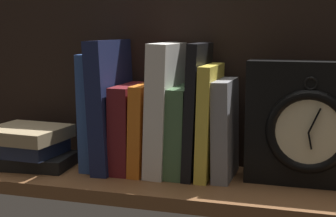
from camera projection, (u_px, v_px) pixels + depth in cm
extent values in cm
cube|color=brown|center=(161.00, 182.00, 98.59)|extent=(90.05, 24.51, 2.50)
cube|color=black|center=(178.00, 75.00, 106.52)|extent=(90.05, 1.20, 37.09)
cube|color=#2D4C8E|center=(96.00, 111.00, 103.60)|extent=(2.97, 12.55, 23.28)
cube|color=#192147|center=(111.00, 105.00, 102.42)|extent=(4.49, 16.34, 26.06)
cube|color=maroon|center=(130.00, 127.00, 101.96)|extent=(4.02, 13.90, 17.19)
cube|color=orange|center=(146.00, 127.00, 100.92)|extent=(3.06, 14.13, 17.60)
cube|color=silver|center=(163.00, 109.00, 99.29)|extent=(4.79, 14.26, 25.55)
cube|color=#476B44|center=(182.00, 130.00, 98.77)|extent=(3.95, 12.99, 17.24)
cube|color=black|center=(197.00, 110.00, 97.24)|extent=(2.99, 13.57, 25.58)
cube|color=gold|center=(210.00, 121.00, 96.85)|extent=(2.86, 13.55, 21.53)
cube|color=gray|center=(225.00, 129.00, 96.18)|extent=(3.51, 12.33, 18.79)
cube|color=black|center=(309.00, 123.00, 91.84)|extent=(22.49, 6.38, 22.49)
torus|color=black|center=(309.00, 132.00, 88.60)|extent=(15.03, 1.85, 15.03)
cylinder|color=beige|center=(309.00, 132.00, 88.60)|extent=(12.13, 0.60, 12.13)
cube|color=black|center=(310.00, 141.00, 88.27)|extent=(0.91, 0.30, 2.96)
cube|color=black|center=(315.00, 121.00, 87.52)|extent=(2.12, 0.30, 4.49)
torus|color=black|center=(311.00, 83.00, 87.66)|extent=(2.44, 0.44, 2.44)
cube|color=black|center=(31.00, 160.00, 105.09)|extent=(18.32, 12.68, 2.54)
cube|color=#232D4C|center=(26.00, 147.00, 105.20)|extent=(15.02, 12.68, 2.91)
cube|color=#9E8966|center=(26.00, 134.00, 104.67)|extent=(16.05, 14.60, 2.68)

